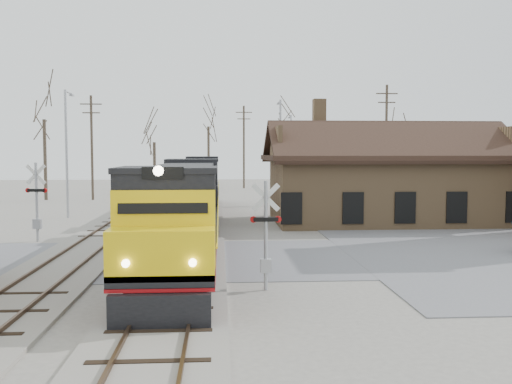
% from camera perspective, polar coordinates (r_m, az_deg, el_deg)
% --- Properties ---
extents(ground, '(140.00, 140.00, 0.00)m').
position_cam_1_polar(ground, '(24.08, -7.19, -6.66)').
color(ground, '#9C978D').
rests_on(ground, ground).
extents(road, '(60.00, 9.00, 0.03)m').
position_cam_1_polar(road, '(24.08, -7.19, -6.63)').
color(road, slate).
rests_on(road, ground).
extents(track_main, '(3.40, 90.00, 0.24)m').
position_cam_1_polar(track_main, '(38.90, -5.83, -2.48)').
color(track_main, '#9C978D').
rests_on(track_main, ground).
extents(track_siding, '(3.40, 90.00, 0.24)m').
position_cam_1_polar(track_siding, '(39.33, -12.40, -2.48)').
color(track_siding, '#9C978D').
rests_on(track_siding, ground).
extents(depot, '(15.20, 9.31, 7.90)m').
position_cam_1_polar(depot, '(37.20, 12.75, 0.76)').
color(depot, '#93714C').
rests_on(depot, ground).
extents(locomotive_lead, '(2.74, 18.37, 4.07)m').
position_cam_1_polar(locomotive_lead, '(22.67, -7.41, -1.87)').
color(locomotive_lead, black).
rests_on(locomotive_lead, ground).
extents(locomotive_trailing, '(2.74, 18.37, 3.86)m').
position_cam_1_polar(locomotive_trailing, '(41.23, -5.72, 0.78)').
color(locomotive_trailing, black).
rests_on(locomotive_trailing, ground).
extents(crossbuck_near, '(1.01, 0.26, 3.53)m').
position_cam_1_polar(crossbuck_near, '(18.35, 0.98, -4.63)').
color(crossbuck_near, '#A5A8AD').
rests_on(crossbuck_near, ground).
extents(crossbuck_far, '(1.12, 0.30, 3.93)m').
position_cam_1_polar(crossbuck_far, '(30.30, -21.07, -1.17)').
color(crossbuck_far, '#A5A8AD').
rests_on(crossbuck_far, ground).
extents(streetlight_a, '(0.25, 2.04, 8.62)m').
position_cam_1_polar(streetlight_a, '(40.64, -18.38, 4.36)').
color(streetlight_a, '#A5A8AD').
rests_on(streetlight_a, ground).
extents(streetlight_b, '(0.25, 2.04, 8.78)m').
position_cam_1_polar(streetlight_b, '(47.61, 2.43, 4.57)').
color(streetlight_b, '#A5A8AD').
rests_on(streetlight_b, ground).
extents(streetlight_c, '(0.25, 2.04, 8.37)m').
position_cam_1_polar(streetlight_c, '(60.70, 3.49, 4.25)').
color(streetlight_c, '#A5A8AD').
rests_on(streetlight_c, ground).
extents(utility_pole_a, '(2.00, 0.24, 9.68)m').
position_cam_1_polar(utility_pole_a, '(55.15, -16.10, 4.49)').
color(utility_pole_a, '#382D23').
rests_on(utility_pole_a, ground).
extents(utility_pole_b, '(2.00, 0.24, 10.12)m').
position_cam_1_polar(utility_pole_b, '(70.25, -1.22, 4.69)').
color(utility_pole_b, '#382D23').
rests_on(utility_pole_b, ground).
extents(utility_pole_c, '(2.00, 0.24, 10.58)m').
position_cam_1_polar(utility_pole_c, '(53.77, 12.88, 5.05)').
color(utility_pole_c, '#382D23').
rests_on(utility_pole_c, ground).
extents(tree_a, '(4.99, 4.99, 12.22)m').
position_cam_1_polar(tree_a, '(56.61, -20.46, 8.07)').
color(tree_a, '#382D23').
rests_on(tree_a, ground).
extents(tree_b, '(3.68, 3.68, 9.01)m').
position_cam_1_polar(tree_b, '(62.42, -10.15, 5.74)').
color(tree_b, '#382D23').
rests_on(tree_b, ground).
extents(tree_c, '(5.15, 5.15, 12.61)m').
position_cam_1_polar(tree_c, '(73.33, -4.79, 7.54)').
color(tree_c, '#382D23').
rests_on(tree_c, ground).
extents(tree_d, '(4.89, 4.89, 11.98)m').
position_cam_1_polar(tree_d, '(67.99, 2.84, 7.44)').
color(tree_d, '#382D23').
rests_on(tree_d, ground).
extents(tree_e, '(3.63, 3.63, 8.89)m').
position_cam_1_polar(tree_e, '(62.84, 14.32, 5.59)').
color(tree_e, '#382D23').
rests_on(tree_e, ground).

